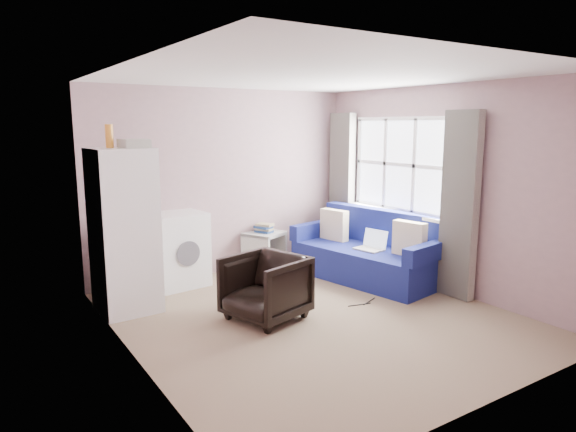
% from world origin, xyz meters
% --- Properties ---
extents(room, '(3.84, 4.24, 2.54)m').
position_xyz_m(room, '(0.02, 0.01, 1.25)').
color(room, '#877058').
rests_on(room, ground).
extents(armchair, '(0.86, 0.89, 0.75)m').
position_xyz_m(armchair, '(-0.46, 0.24, 0.38)').
color(armchair, black).
rests_on(armchair, ground).
extents(fridge, '(0.65, 0.64, 2.03)m').
position_xyz_m(fridge, '(-1.61, 1.29, 0.91)').
color(fridge, white).
rests_on(fridge, ground).
extents(washing_machine, '(0.73, 0.73, 0.94)m').
position_xyz_m(washing_machine, '(-0.82, 1.88, 0.49)').
color(washing_machine, white).
rests_on(washing_machine, ground).
extents(side_table, '(0.63, 0.63, 0.65)m').
position_xyz_m(side_table, '(0.51, 1.93, 0.30)').
color(side_table, '#ABACA8').
rests_on(side_table, ground).
extents(sofa, '(1.25, 2.13, 0.89)m').
position_xyz_m(sofa, '(1.44, 0.75, 0.33)').
color(sofa, navy).
rests_on(sofa, ground).
extents(window_dressing, '(0.17, 2.62, 2.18)m').
position_xyz_m(window_dressing, '(1.78, 0.70, 1.11)').
color(window_dressing, white).
rests_on(window_dressing, ground).
extents(floor_cables, '(0.44, 0.12, 0.01)m').
position_xyz_m(floor_cables, '(0.72, 0.02, 0.01)').
color(floor_cables, black).
rests_on(floor_cables, ground).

